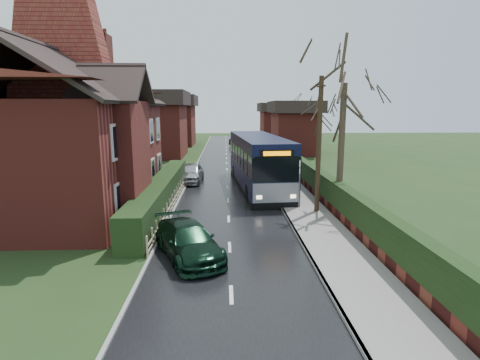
{
  "coord_description": "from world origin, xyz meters",
  "views": [
    {
      "loc": [
        -0.16,
        -16.62,
        5.66
      ],
      "look_at": [
        0.65,
        3.4,
        1.8
      ],
      "focal_mm": 28.0,
      "sensor_mm": 36.0,
      "label": 1
    }
  ],
  "objects_px": {
    "car_silver": "(191,173)",
    "bus": "(258,163)",
    "bus_stop_sign": "(300,177)",
    "telegraph_pole": "(319,146)",
    "brick_house": "(72,131)",
    "car_green": "(188,241)"
  },
  "relations": [
    {
      "from": "bus_stop_sign",
      "to": "car_silver",
      "type": "bearing_deg",
      "value": 144.57
    },
    {
      "from": "car_green",
      "to": "telegraph_pole",
      "type": "distance_m",
      "value": 9.16
    },
    {
      "from": "brick_house",
      "to": "bus_stop_sign",
      "type": "bearing_deg",
      "value": -4.54
    },
    {
      "from": "car_silver",
      "to": "telegraph_pole",
      "type": "height_order",
      "value": "telegraph_pole"
    },
    {
      "from": "telegraph_pole",
      "to": "bus_stop_sign",
      "type": "bearing_deg",
      "value": 124.56
    },
    {
      "from": "bus",
      "to": "car_silver",
      "type": "xyz_separation_m",
      "value": [
        -5.0,
        2.3,
        -1.11
      ]
    },
    {
      "from": "brick_house",
      "to": "bus_stop_sign",
      "type": "distance_m",
      "value": 13.02
    },
    {
      "from": "car_green",
      "to": "telegraph_pole",
      "type": "bearing_deg",
      "value": 19.53
    },
    {
      "from": "telegraph_pole",
      "to": "brick_house",
      "type": "bearing_deg",
      "value": 163.68
    },
    {
      "from": "car_silver",
      "to": "bus",
      "type": "bearing_deg",
      "value": -21.98
    },
    {
      "from": "telegraph_pole",
      "to": "bus",
      "type": "bearing_deg",
      "value": 102.45
    },
    {
      "from": "car_silver",
      "to": "bus_stop_sign",
      "type": "distance_m",
      "value": 10.74
    },
    {
      "from": "bus_stop_sign",
      "to": "brick_house",
      "type": "bearing_deg",
      "value": -169.52
    },
    {
      "from": "car_silver",
      "to": "bus_stop_sign",
      "type": "relative_size",
      "value": 1.52
    },
    {
      "from": "telegraph_pole",
      "to": "car_green",
      "type": "bearing_deg",
      "value": -146.23
    },
    {
      "from": "bus",
      "to": "bus_stop_sign",
      "type": "distance_m",
      "value": 6.21
    },
    {
      "from": "car_green",
      "to": "bus_stop_sign",
      "type": "distance_m",
      "value": 8.79
    },
    {
      "from": "car_green",
      "to": "bus_stop_sign",
      "type": "height_order",
      "value": "bus_stop_sign"
    },
    {
      "from": "car_green",
      "to": "bus_stop_sign",
      "type": "bearing_deg",
      "value": 27.27
    },
    {
      "from": "bus",
      "to": "bus_stop_sign",
      "type": "height_order",
      "value": "bus"
    },
    {
      "from": "brick_house",
      "to": "bus_stop_sign",
      "type": "xyz_separation_m",
      "value": [
        12.73,
        -1.01,
        -2.51
      ]
    },
    {
      "from": "brick_house",
      "to": "bus",
      "type": "distance_m",
      "value": 12.26
    }
  ]
}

